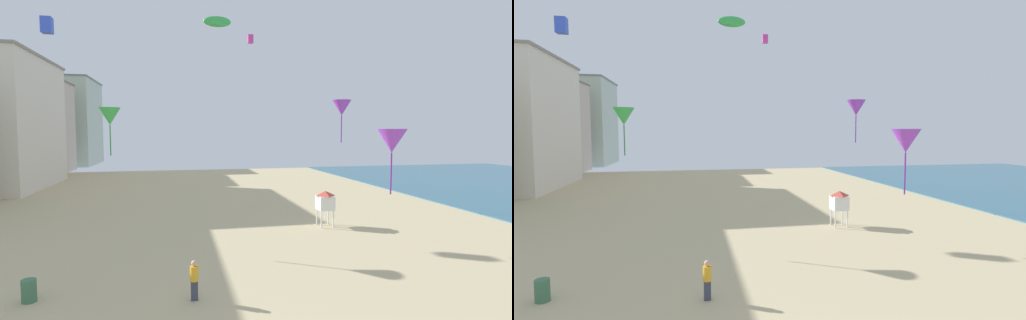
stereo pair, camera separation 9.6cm
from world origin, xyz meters
TOP-DOWN VIEW (x-y plane):
  - boardwalk_hotel_far at (-26.39, 59.76)m, footprint 12.29×12.53m
  - boardwalk_hotel_distant at (-26.39, 76.57)m, footprint 15.06×15.88m
  - kite_flyer at (-2.02, 7.14)m, footprint 0.34×0.34m
  - lifeguard_stand at (7.72, 17.34)m, footprint 1.10×1.10m
  - beach_trash_bin at (-8.46, 8.36)m, footprint 0.56×0.56m
  - kite_purple_delta at (11.92, 24.00)m, footprint 1.68×1.68m
  - kite_purple_delta_2 at (9.52, 11.92)m, footprint 1.67×1.67m
  - kite_blue_box at (-12.19, 24.45)m, footprint 0.77×0.77m
  - kite_green_parafoil_2 at (1.20, 27.74)m, footprint 2.54×0.71m
  - kite_green_delta at (-6.51, 16.22)m, footprint 1.26×1.26m
  - kite_magenta_box at (6.54, 39.08)m, footprint 0.65×0.65m

SIDE VIEW (x-z plane):
  - beach_trash_bin at x=-8.46m, z-range 0.00..0.90m
  - kite_flyer at x=-2.02m, z-range 0.10..1.74m
  - lifeguard_stand at x=7.72m, z-range 0.56..3.11m
  - kite_purple_delta_2 at x=9.52m, z-range 4.33..8.12m
  - boardwalk_hotel_far at x=-26.39m, z-range 0.01..15.17m
  - kite_green_delta at x=-6.51m, z-range 6.23..9.11m
  - boardwalk_hotel_distant at x=-26.39m, z-range 0.01..17.47m
  - kite_purple_delta at x=11.92m, z-range 6.99..10.80m
  - kite_blue_box at x=-12.19m, z-range 14.28..15.49m
  - kite_green_parafoil_2 at x=1.20m, z-range 16.36..17.35m
  - kite_magenta_box at x=6.54m, z-range 17.71..18.73m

